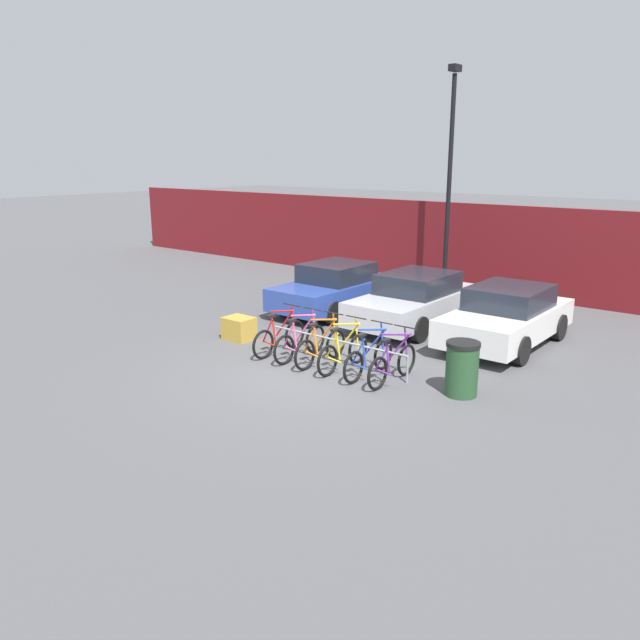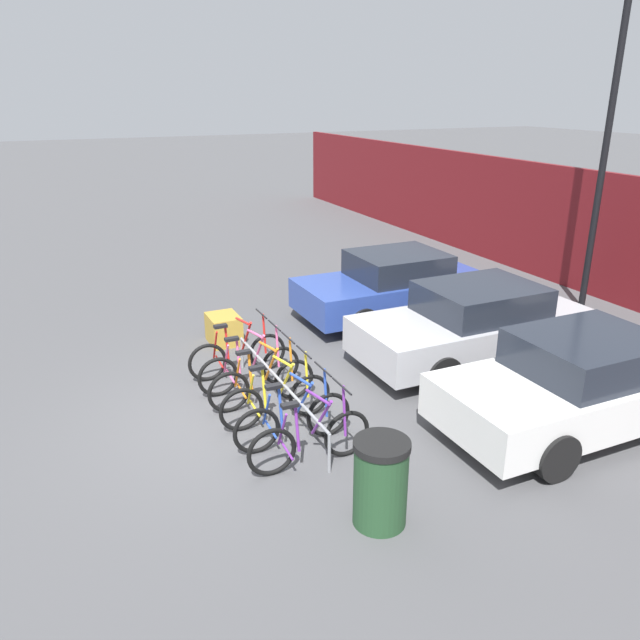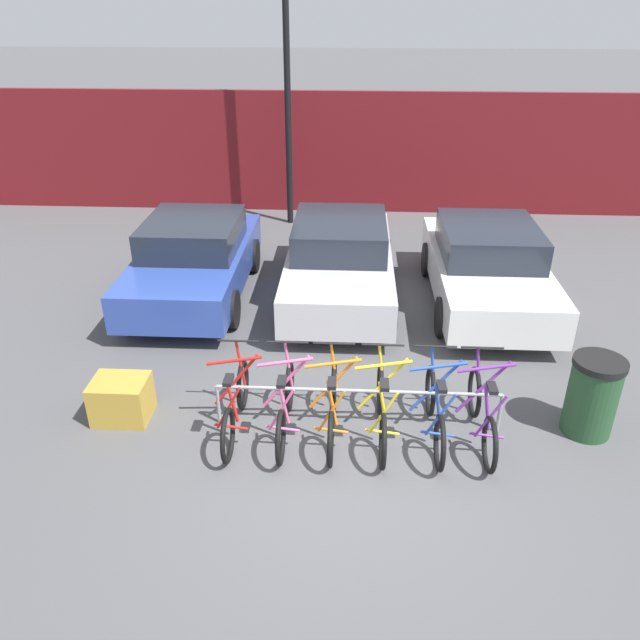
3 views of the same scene
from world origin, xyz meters
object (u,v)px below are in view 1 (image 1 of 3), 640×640
object	(u,v)px
car_silver	(416,300)
trash_bin	(462,368)
lamp_post	(450,172)
bicycle_yellow	(343,352)
bicycle_orange	(321,347)
bicycle_pink	(300,342)
cargo_crate	(239,328)
car_blue	(335,288)
bicycle_purple	(393,364)
bicycle_red	(279,337)
car_white	(507,316)
bike_rack	(336,343)
bicycle_blue	(369,358)

from	to	relation	value
car_silver	trash_bin	bearing A→B (deg)	-49.65
lamp_post	bicycle_yellow	bearing A→B (deg)	-76.65
bicycle_orange	bicycle_pink	bearing A→B (deg)	-177.60
cargo_crate	bicycle_orange	bearing A→B (deg)	-4.19
bicycle_pink	bicycle_orange	xyz separation A→B (m)	(0.58, 0.00, 0.00)
car_silver	trash_bin	world-z (taller)	car_silver
bicycle_pink	car_blue	xyz separation A→B (m)	(-2.02, 3.89, 0.31)
bicycle_yellow	car_silver	size ratio (longest dim) A/B	0.40
cargo_crate	trash_bin	bearing A→B (deg)	0.42
bicycle_yellow	car_blue	bearing A→B (deg)	129.20
bicycle_orange	bicycle_purple	distance (m)	1.81
bicycle_pink	lamp_post	distance (m)	8.72
bicycle_purple	trash_bin	distance (m)	1.38
bicycle_red	bicycle_yellow	distance (m)	1.79
lamp_post	bicycle_purple	bearing A→B (deg)	-68.75
car_white	bike_rack	bearing A→B (deg)	-120.83
car_silver	car_white	world-z (taller)	same
bicycle_yellow	lamp_post	world-z (taller)	lamp_post
bicycle_yellow	car_blue	distance (m)	5.04
bicycle_blue	cargo_crate	xyz separation A→B (m)	(-3.94, 0.20, -0.10)
bicycle_pink	bicycle_orange	world-z (taller)	same
bicycle_red	lamp_post	world-z (taller)	lamp_post
bike_rack	car_blue	world-z (taller)	car_blue
car_blue	car_white	distance (m)	5.11
bicycle_blue	bicycle_purple	bearing A→B (deg)	-1.60
bike_rack	car_white	distance (m)	4.31
bicycle_pink	car_white	bearing A→B (deg)	51.35
bicycle_pink	lamp_post	xyz separation A→B (m)	(-0.72, 7.97, 3.45)
bicycle_pink	car_blue	size ratio (longest dim) A/B	0.43
bike_rack	bicycle_purple	size ratio (longest dim) A/B	2.07
bike_rack	bicycle_blue	distance (m)	0.95
bicycle_purple	cargo_crate	size ratio (longest dim) A/B	2.44
car_silver	car_white	bearing A→B (deg)	-3.31
bicycle_blue	car_silver	distance (m)	4.20
bike_rack	lamp_post	xyz separation A→B (m)	(-1.60, 7.83, 3.35)
bicycle_orange	car_silver	size ratio (longest dim) A/B	0.40
bicycle_red	car_blue	world-z (taller)	car_blue
bicycle_purple	car_blue	size ratio (longest dim) A/B	0.43
bike_rack	bicycle_pink	xyz separation A→B (m)	(-0.88, -0.15, -0.11)
bike_rack	bicycle_red	xyz separation A→B (m)	(-1.50, -0.15, -0.11)
car_white	cargo_crate	bearing A→B (deg)	-145.04
bicycle_orange	bicycle_yellow	size ratio (longest dim) A/B	1.00
car_blue	car_silver	size ratio (longest dim) A/B	0.94
car_silver	car_blue	bearing A→B (deg)	-177.73
bicycle_purple	trash_bin	xyz separation A→B (m)	(1.35, 0.24, 0.14)
bike_rack	bicycle_orange	xyz separation A→B (m)	(-0.31, -0.15, -0.11)
car_silver	car_white	size ratio (longest dim) A/B	1.03
bike_rack	bicycle_pink	bearing A→B (deg)	-170.46
bicycle_red	lamp_post	xyz separation A→B (m)	(-0.10, 7.97, 3.45)
bike_rack	bicycle_red	world-z (taller)	bicycle_red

